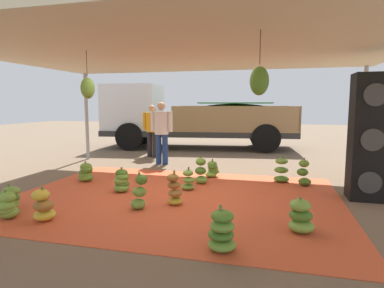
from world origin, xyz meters
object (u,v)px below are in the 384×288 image
Objects in this scene: banana_bunch_0 at (174,190)px; banana_bunch_13 at (139,193)px; banana_bunch_6 at (9,199)px; banana_bunch_11 at (281,171)px; speaker_stack at (368,137)px; banana_bunch_7 at (188,181)px; banana_bunch_9 at (301,217)px; banana_bunch_5 at (122,181)px; banana_bunch_10 at (43,206)px; cargo_truck_main at (190,117)px; banana_bunch_4 at (201,172)px; banana_bunch_8 at (86,173)px; worker_2 at (153,127)px; banana_bunch_2 at (304,174)px; banana_bunch_12 at (213,170)px; worker_0 at (152,127)px; banana_bunch_1 at (222,232)px; worker_1 at (162,128)px; banana_bunch_3 at (7,206)px.

banana_bunch_13 is at bearing -142.34° from banana_bunch_0.
banana_bunch_11 is at bearing 35.24° from banana_bunch_6.
speaker_stack is (5.60, 2.05, 0.91)m from banana_bunch_6.
banana_bunch_7 is 0.97× the size of banana_bunch_9.
banana_bunch_9 is at bearing -20.87° from banana_bunch_5.
banana_bunch_7 is at bearing 20.10° from banana_bunch_5.
cargo_truck_main reaches higher than banana_bunch_10.
banana_bunch_8 is at bearing -170.68° from banana_bunch_4.
banana_bunch_2 is at bearing -34.04° from worker_2.
banana_bunch_5 is 0.22× the size of speaker_stack.
banana_bunch_11 is at bearing -56.36° from cargo_truck_main.
banana_bunch_12 is 3.23m from speaker_stack.
banana_bunch_11 is at bearing 49.53° from banana_bunch_0.
banana_bunch_0 is 3.46m from speaker_stack.
banana_bunch_10 is 5.79m from worker_0.
speaker_stack is (4.70, -5.87, -0.10)m from cargo_truck_main.
banana_bunch_1 is 5.57m from worker_1.
banana_bunch_2 is 5.43m from worker_2.
banana_bunch_1 reaches higher than banana_bunch_9.
worker_2 reaches higher than banana_bunch_3.
banana_bunch_12 is at bearing 120.70° from banana_bunch_9.
banana_bunch_11 reaches higher than banana_bunch_0.
worker_0 is at bearing 95.66° from banana_bunch_10.
banana_bunch_2 is at bearing 22.18° from banana_bunch_5.
banana_bunch_0 is 1.20× the size of banana_bunch_5.
banana_bunch_10 is at bearing -83.48° from worker_2.
banana_bunch_4 is at bearing 85.50° from banana_bunch_0.
speaker_stack reaches higher than worker_1.
worker_1 reaches higher than banana_bunch_4.
banana_bunch_0 and banana_bunch_2 have the same top height.
banana_bunch_2 is 0.33× the size of worker_1.
worker_2 is at bearing 108.96° from banana_bunch_13.
banana_bunch_13 is at bearing 171.99° from banana_bunch_9.
banana_bunch_7 is 1.38m from banana_bunch_13.
speaker_stack is at bearing -19.51° from banana_bunch_12.
banana_bunch_6 is 8.03m from cargo_truck_main.
banana_bunch_9 is at bearing -8.01° from banana_bunch_13.
banana_bunch_10 is at bearing -135.75° from banana_bunch_11.
banana_bunch_7 is 0.06× the size of cargo_truck_main.
worker_1 is (0.71, 4.68, 0.81)m from banana_bunch_3.
banana_bunch_3 is (-3.18, 0.26, -0.04)m from banana_bunch_1.
banana_bunch_0 is at bearing 20.45° from banana_bunch_6.
banana_bunch_9 is at bearing -22.59° from banana_bunch_8.
banana_bunch_13 is 0.34× the size of worker_1.
cargo_truck_main reaches higher than banana_bunch_13.
banana_bunch_5 is at bearing 77.49° from banana_bunch_10.
banana_bunch_11 is at bearing -35.30° from worker_2.
banana_bunch_4 is 1.23× the size of banana_bunch_5.
worker_0 reaches higher than banana_bunch_0.
worker_0 is (0.19, 3.44, 0.76)m from banana_bunch_8.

